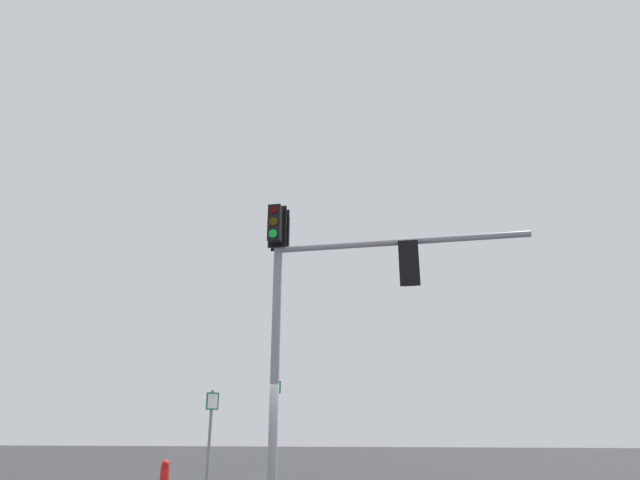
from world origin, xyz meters
TOP-DOWN VIEW (x-y plane):
  - signal_mast_assembly at (0.49, -0.11)m, footprint 5.90×1.16m
  - route_sign_primary at (-2.06, 0.77)m, footprint 0.26×0.19m
  - fire_hydrant at (-3.67, 2.44)m, footprint 0.22×0.30m
  - route_sign_secondary at (-0.90, 2.68)m, footprint 0.28×0.10m

SIDE VIEW (x-z plane):
  - fire_hydrant at x=-3.67m, z-range 0.00..0.81m
  - route_sign_primary at x=-2.06m, z-range 0.25..2.68m
  - route_sign_secondary at x=-0.90m, z-range 0.23..3.04m
  - signal_mast_assembly at x=0.49m, z-range 1.41..8.07m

